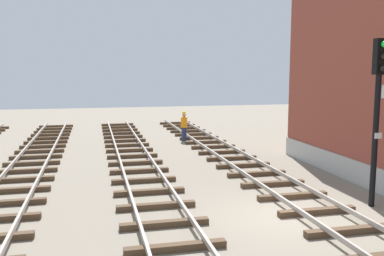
{
  "coord_description": "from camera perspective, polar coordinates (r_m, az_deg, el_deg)",
  "views": [
    {
      "loc": [
        -5.5,
        -11.15,
        4.3
      ],
      "look_at": [
        -1.09,
        7.63,
        1.71
      ],
      "focal_mm": 39.51,
      "sensor_mm": 36.0,
      "label": 1
    }
  ],
  "objects": [
    {
      "name": "track_worker_foreground",
      "position": [
        26.22,
        -1.08,
        0.26
      ],
      "size": [
        0.4,
        0.4,
        1.87
      ],
      "color": "#262D4C",
      "rests_on": "ground"
    },
    {
      "name": "signal_mast",
      "position": [
        14.36,
        23.76,
        3.14
      ],
      "size": [
        0.36,
        0.4,
        5.3
      ],
      "color": "black",
      "rests_on": "ground"
    },
    {
      "name": "track_near_building",
      "position": [
        13.57,
        16.52,
        -10.58
      ],
      "size": [
        2.5,
        47.04,
        0.32
      ],
      "color": "#4C3826",
      "rests_on": "ground"
    },
    {
      "name": "track_centre",
      "position": [
        12.05,
        -3.72,
        -12.63
      ],
      "size": [
        2.5,
        47.04,
        0.32
      ],
      "color": "#4C3826",
      "rests_on": "ground"
    },
    {
      "name": "ground_plane",
      "position": [
        13.15,
        12.57,
        -11.63
      ],
      "size": [
        80.0,
        80.0,
        0.0
      ],
      "primitive_type": "plane",
      "color": "slate"
    }
  ]
}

